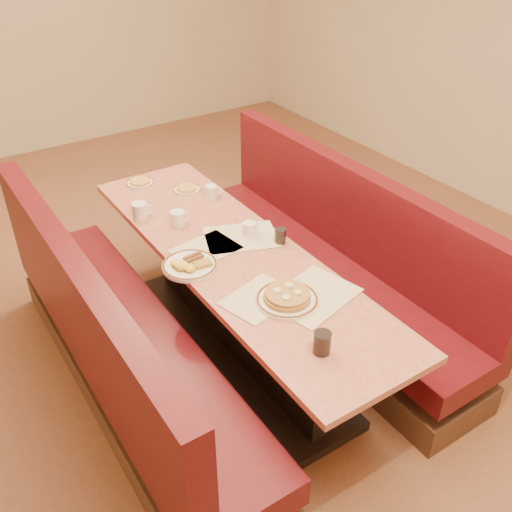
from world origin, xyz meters
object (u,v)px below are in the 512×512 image
booth_left (121,352)px  diner_table (235,304)px  soda_tumbler_mid (280,236)px  eggs_plate (189,265)px  booth_right (329,268)px  coffee_mug_a (250,229)px  coffee_mug_b (178,218)px  coffee_mug_d (140,210)px  pancake_plate (287,298)px  coffee_mug_c (212,192)px  soda_tumbler_near (322,343)px

booth_left → diner_table: bearing=0.0°
soda_tumbler_mid → eggs_plate: bearing=173.8°
eggs_plate → soda_tumbler_mid: size_ratio=3.31×
diner_table → booth_right: (0.73, 0.00, -0.01)m
coffee_mug_a → coffee_mug_b: size_ratio=0.91×
coffee_mug_d → booth_right: bearing=-17.5°
pancake_plate → coffee_mug_d: (-0.26, 1.20, 0.03)m
eggs_plate → coffee_mug_c: coffee_mug_c is taller
booth_right → soda_tumbler_near: (-0.83, -0.92, 0.44)m
booth_right → booth_left: bearing=180.0°
booth_right → coffee_mug_c: booth_right is taller
coffee_mug_a → booth_left: bearing=-178.3°
booth_right → soda_tumbler_mid: 0.63m
eggs_plate → soda_tumbler_near: soda_tumbler_near is taller
diner_table → eggs_plate: (-0.28, 0.00, 0.39)m
booth_left → coffee_mug_d: 0.91m
booth_right → eggs_plate: size_ratio=8.22×
soda_tumbler_near → eggs_plate: bearing=101.2°
booth_left → booth_right: 1.46m
pancake_plate → coffee_mug_d: bearing=102.2°
pancake_plate → coffee_mug_b: coffee_mug_b is taller
pancake_plate → coffee_mug_c: size_ratio=2.89×
eggs_plate → soda_tumbler_mid: soda_tumbler_mid is taller
booth_left → pancake_plate: booth_left is taller
booth_right → soda_tumbler_near: size_ratio=22.88×
booth_right → coffee_mug_b: bearing=152.4°
soda_tumbler_mid → diner_table: bearing=167.9°
booth_right → soda_tumbler_mid: bearing=-172.5°
coffee_mug_c → coffee_mug_a: bearing=-71.8°
booth_right → coffee_mug_d: size_ratio=18.65×
pancake_plate → soda_tumbler_near: soda_tumbler_near is taller
coffee_mug_b → booth_left: bearing=-137.3°
coffee_mug_d → soda_tumbler_mid: size_ratio=1.46×
coffee_mug_a → coffee_mug_b: coffee_mug_b is taller
coffee_mug_d → coffee_mug_b: bearing=-38.3°
booth_left → pancake_plate: 0.99m
eggs_plate → booth_left: bearing=-179.8°
booth_left → coffee_mug_d: bearing=55.3°
coffee_mug_a → soda_tumbler_near: (-0.28, -1.02, 0.01)m
booth_left → soda_tumbler_mid: bearing=-3.4°
diner_table → pancake_plate: size_ratio=7.92×
booth_left → eggs_plate: booth_left is taller
booth_left → coffee_mug_a: bearing=6.6°
coffee_mug_a → coffee_mug_c: (0.05, 0.55, -0.00)m
soda_tumbler_mid → pancake_plate: bearing=-121.9°
diner_table → pancake_plate: 0.67m
diner_table → booth_left: 0.73m
soda_tumbler_near → pancake_plate: bearing=77.3°
booth_right → pancake_plate: (-0.75, -0.54, 0.41)m
coffee_mug_c → soda_tumbler_mid: bearing=-62.4°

